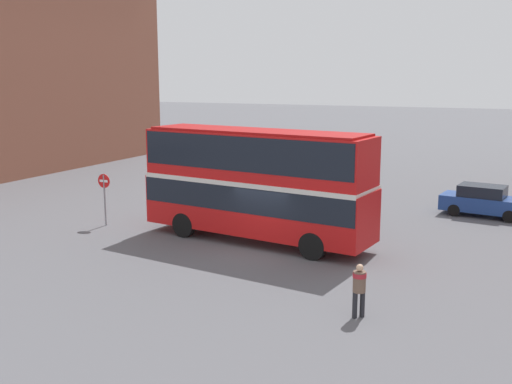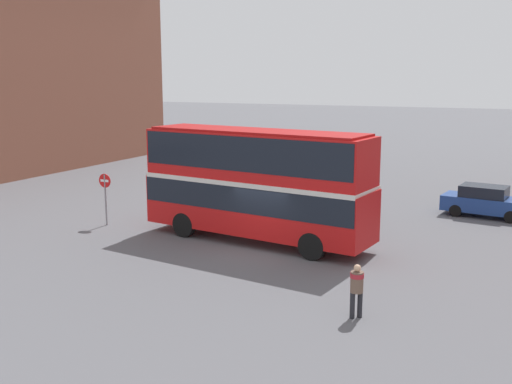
# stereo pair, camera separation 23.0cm
# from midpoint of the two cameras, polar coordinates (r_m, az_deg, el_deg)

# --- Properties ---
(ground_plane) EXTENTS (240.00, 240.00, 0.00)m
(ground_plane) POSITION_cam_midpoint_polar(r_m,az_deg,el_deg) (24.31, 0.73, -5.64)
(ground_plane) COLOR #5B5B60
(double_decker_bus) EXTENTS (10.38, 3.74, 4.77)m
(double_decker_bus) POSITION_cam_midpoint_polar(r_m,az_deg,el_deg) (25.14, 0.26, 1.32)
(double_decker_bus) COLOR red
(double_decker_bus) RESTS_ON ground_plane
(pedestrian_foreground) EXTENTS (0.57, 0.57, 1.63)m
(pedestrian_foreground) POSITION_cam_midpoint_polar(r_m,az_deg,el_deg) (17.79, 9.94, -8.75)
(pedestrian_foreground) COLOR #232328
(pedestrian_foreground) RESTS_ON ground_plane
(parked_car_kerb_near) EXTENTS (4.40, 2.23, 1.57)m
(parked_car_kerb_near) POSITION_cam_midpoint_polar(r_m,az_deg,el_deg) (32.17, 21.24, -0.84)
(parked_car_kerb_near) COLOR navy
(parked_car_kerb_near) RESTS_ON ground_plane
(no_entry_sign) EXTENTS (0.66, 0.08, 2.47)m
(no_entry_sign) POSITION_cam_midpoint_polar(r_m,az_deg,el_deg) (28.95, -13.95, 0.15)
(no_entry_sign) COLOR gray
(no_entry_sign) RESTS_ON ground_plane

